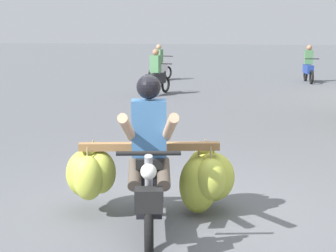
% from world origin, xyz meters
% --- Properties ---
extents(ground_plane, '(120.00, 120.00, 0.00)m').
position_xyz_m(ground_plane, '(0.00, 0.00, 0.00)').
color(ground_plane, '#56595E').
extents(motorbike_main_loaded, '(1.92, 1.97, 1.58)m').
position_xyz_m(motorbike_main_loaded, '(-0.28, -0.05, 0.49)').
color(motorbike_main_loaded, black).
rests_on(motorbike_main_loaded, ground).
extents(motorbike_distant_ahead_left, '(0.77, 1.53, 1.40)m').
position_xyz_m(motorbike_distant_ahead_left, '(-3.22, 14.44, 0.57)').
color(motorbike_distant_ahead_left, black).
rests_on(motorbike_distant_ahead_left, ground).
extents(motorbike_distant_ahead_right, '(0.50, 1.62, 1.40)m').
position_xyz_m(motorbike_distant_ahead_right, '(2.46, 14.73, 0.57)').
color(motorbike_distant_ahead_right, black).
rests_on(motorbike_distant_ahead_right, ground).
extents(motorbike_distant_far_ahead, '(0.65, 1.58, 1.40)m').
position_xyz_m(motorbike_distant_far_ahead, '(-2.42, 10.08, 0.57)').
color(motorbike_distant_far_ahead, black).
rests_on(motorbike_distant_far_ahead, ground).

